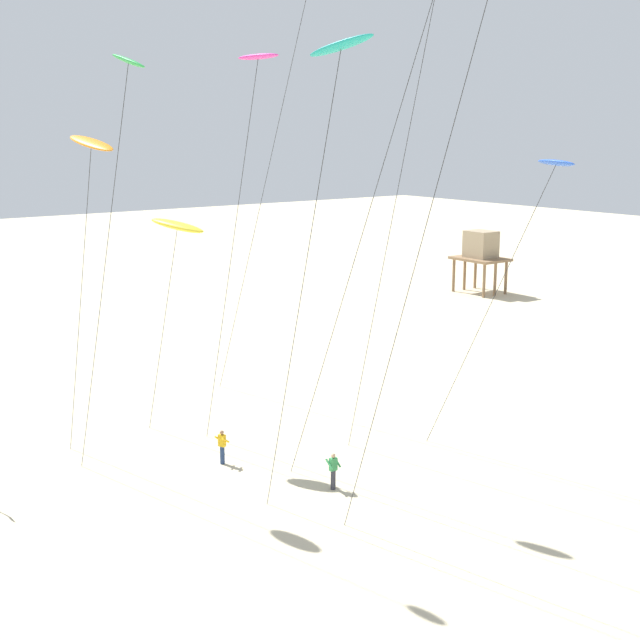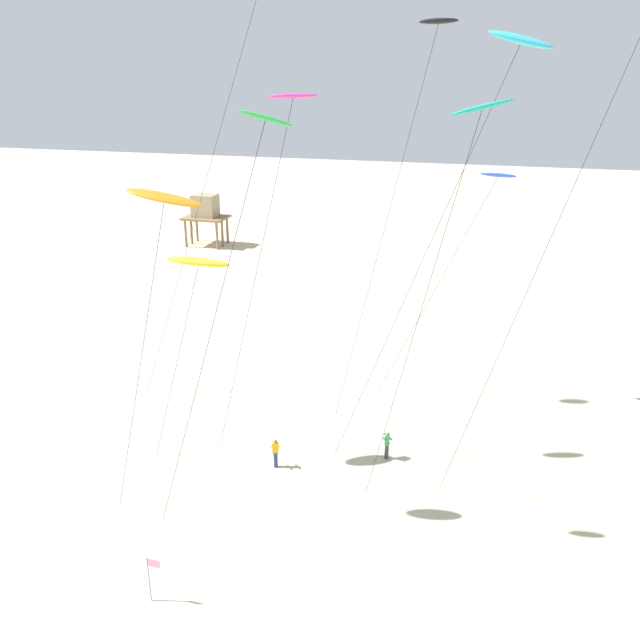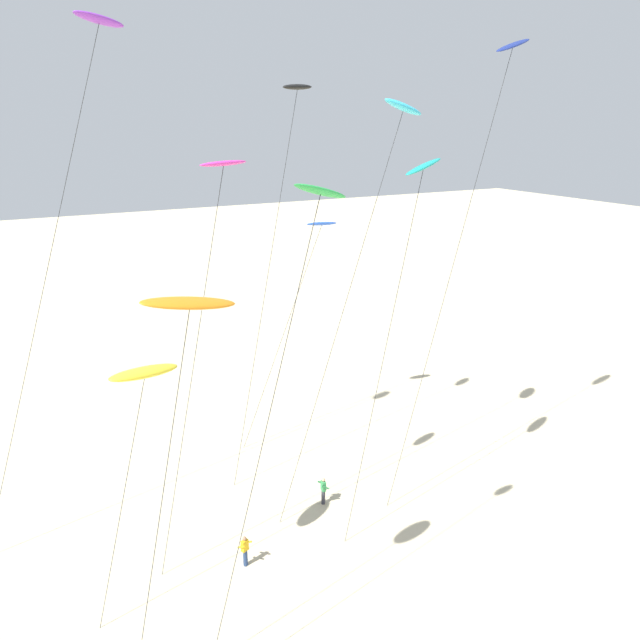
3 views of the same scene
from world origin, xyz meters
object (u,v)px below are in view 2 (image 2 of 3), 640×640
object	(u,v)px
kite_green	(262,132)
kite_flyer_nearest	(275,452)
kite_cyan	(519,43)
kite_blue	(496,179)
kite_flyer_middle	(387,444)
kite_black	(436,30)
marker_flag	(151,571)
kite_magenta	(291,104)
stilt_house	(205,210)
kite_yellow	(198,262)
kite_teal	(480,114)
kite_orange	(164,200)

from	to	relation	value
kite_green	kite_flyer_nearest	bearing A→B (deg)	108.01
kite_cyan	kite_green	distance (m)	12.30
kite_blue	kite_green	distance (m)	18.03
kite_cyan	kite_green	bearing A→B (deg)	-137.89
kite_blue	kite_flyer_middle	xyz separation A→B (m)	(-4.26, -8.53, -13.04)
kite_black	marker_flag	world-z (taller)	kite_black
kite_flyer_nearest	marker_flag	size ratio (longest dim) A/B	0.80
marker_flag	kite_flyer_middle	bearing A→B (deg)	61.18
kite_magenta	stilt_house	xyz separation A→B (m)	(-24.01, 40.62, -14.04)
kite_magenta	stilt_house	bearing A→B (deg)	120.59
kite_black	kite_yellow	bearing A→B (deg)	-144.55
kite_magenta	marker_flag	xyz separation A→B (m)	(-2.03, -12.25, -16.79)
kite_magenta	kite_cyan	size ratio (longest dim) A/B	0.87
kite_yellow	kite_flyer_middle	size ratio (longest dim) A/B	6.84
kite_yellow	marker_flag	distance (m)	14.15
kite_black	kite_green	bearing A→B (deg)	-112.32
kite_flyer_nearest	kite_flyer_middle	distance (m)	6.00
kite_black	kite_teal	xyz separation A→B (m)	(2.76, -7.25, -3.43)
kite_teal	kite_blue	bearing A→B (deg)	86.64
kite_cyan	kite_flyer_nearest	xyz separation A→B (m)	(-10.34, -3.30, -19.91)
kite_cyan	kite_black	bearing A→B (deg)	136.35
kite_cyan	kite_orange	xyz separation A→B (m)	(-13.15, -7.81, -5.95)
kite_teal	kite_yellow	bearing A→B (deg)	179.56
kite_orange	kite_flyer_middle	bearing A→B (deg)	39.72
kite_magenta	kite_green	size ratio (longest dim) A/B	1.01
kite_black	kite_flyer_middle	xyz separation A→B (m)	(-0.85, -4.70, -20.65)
kite_blue	kite_flyer_nearest	distance (m)	19.62
kite_green	kite_orange	size ratio (longest dim) A/B	1.20
kite_flyer_middle	stilt_house	xyz separation A→B (m)	(-28.98, 40.15, 3.35)
kite_green	stilt_house	size ratio (longest dim) A/B	3.07
kite_orange	kite_flyer_nearest	size ratio (longest dim) A/B	9.25
kite_flyer_nearest	marker_flag	distance (m)	10.44
kite_magenta	kite_black	xyz separation A→B (m)	(5.82, 5.17, 3.26)
stilt_house	kite_cyan	bearing A→B (deg)	-49.26
kite_flyer_middle	kite_flyer_nearest	bearing A→B (deg)	-156.43
kite_cyan	stilt_house	xyz separation A→B (m)	(-33.82, 39.25, -16.56)
kite_magenta	kite_teal	size ratio (longest dim) A/B	1.00
kite_black	kite_magenta	bearing A→B (deg)	-138.37
kite_flyer_middle	kite_yellow	bearing A→B (deg)	-165.08
kite_cyan	kite_black	size ratio (longest dim) A/B	0.97
kite_black	kite_yellow	distance (m)	16.24
kite_orange	kite_flyer_nearest	xyz separation A→B (m)	(2.82, 4.51, -13.96)
marker_flag	kite_flyer_nearest	bearing A→B (deg)	81.76
kite_teal	stilt_house	world-z (taller)	kite_teal
kite_blue	stilt_house	distance (m)	46.90
kite_cyan	stilt_house	bearing A→B (deg)	130.74
kite_blue	kite_black	xyz separation A→B (m)	(-3.42, -3.83, 7.61)
kite_cyan	kite_blue	bearing A→B (deg)	94.26
kite_orange	marker_flag	size ratio (longest dim) A/B	7.35
kite_teal	kite_yellow	xyz separation A→B (m)	(-12.81, 0.10, -7.14)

